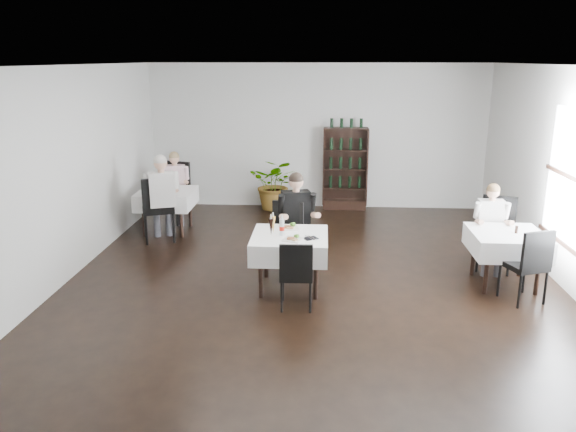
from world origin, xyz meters
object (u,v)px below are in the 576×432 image
(wine_shelf, at_px, (345,170))
(diner_main, at_px, (297,215))
(main_table, at_px, (290,245))
(potted_tree, at_px, (275,184))

(wine_shelf, xyz_separation_m, diner_main, (-0.83, -3.62, 0.02))
(main_table, distance_m, potted_tree, 4.24)
(main_table, relative_size, potted_tree, 0.95)
(wine_shelf, bearing_deg, potted_tree, -175.52)
(wine_shelf, relative_size, potted_tree, 1.61)
(wine_shelf, bearing_deg, diner_main, -102.97)
(potted_tree, bearing_deg, wine_shelf, 4.48)
(wine_shelf, xyz_separation_m, main_table, (-0.90, -4.31, -0.23))
(wine_shelf, relative_size, main_table, 1.70)
(wine_shelf, relative_size, diner_main, 1.18)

